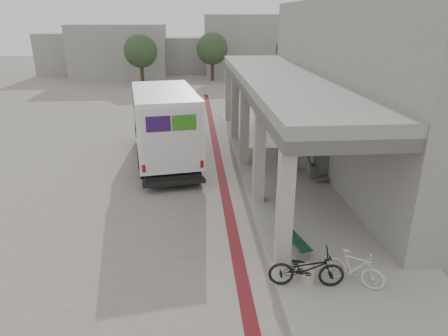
{
  "coord_description": "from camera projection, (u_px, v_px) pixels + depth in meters",
  "views": [
    {
      "loc": [
        -0.13,
        -12.33,
        6.29
      ],
      "look_at": [
        0.84,
        -0.05,
        1.6
      ],
      "focal_mm": 32.0,
      "sensor_mm": 36.0,
      "label": 1
    }
  ],
  "objects": [
    {
      "name": "ground",
      "position": [
        200.0,
        212.0,
        13.74
      ],
      "size": [
        120.0,
        120.0,
        0.0
      ],
      "primitive_type": "plane",
      "color": "slate",
      "rests_on": "ground"
    },
    {
      "name": "bike_lane_stripe",
      "position": [
        224.0,
        187.0,
        15.67
      ],
      "size": [
        0.35,
        40.0,
        0.01
      ],
      "primitive_type": "cube",
      "color": "#511015",
      "rests_on": "ground"
    },
    {
      "name": "sidewalk",
      "position": [
        313.0,
        206.0,
        14.01
      ],
      "size": [
        4.4,
        28.0,
        0.12
      ],
      "primitive_type": "cube",
      "color": "gray",
      "rests_on": "ground"
    },
    {
      "name": "transit_building",
      "position": [
        354.0,
        88.0,
        17.22
      ],
      "size": [
        7.6,
        17.0,
        7.0
      ],
      "color": "gray",
      "rests_on": "ground"
    },
    {
      "name": "distant_backdrop",
      "position": [
        168.0,
        50.0,
        46.0
      ],
      "size": [
        28.0,
        10.0,
        6.5
      ],
      "color": "gray",
      "rests_on": "ground"
    },
    {
      "name": "tree_left",
      "position": [
        141.0,
        51.0,
        38.32
      ],
      "size": [
        3.2,
        3.2,
        4.8
      ],
      "color": "#38281C",
      "rests_on": "ground"
    },
    {
      "name": "tree_mid",
      "position": [
        212.0,
        49.0,
        40.7
      ],
      "size": [
        3.2,
        3.2,
        4.8
      ],
      "color": "#38281C",
      "rests_on": "ground"
    },
    {
      "name": "tree_right",
      "position": [
        292.0,
        49.0,
        40.36
      ],
      "size": [
        3.2,
        3.2,
        4.8
      ],
      "color": "#38281C",
      "rests_on": "ground"
    },
    {
      "name": "fedex_truck",
      "position": [
        164.0,
        122.0,
        18.16
      ],
      "size": [
        3.56,
        8.22,
        3.39
      ],
      "rotation": [
        0.0,
        0.0,
        0.15
      ],
      "color": "black",
      "rests_on": "ground"
    },
    {
      "name": "bench",
      "position": [
        293.0,
        240.0,
        11.27
      ],
      "size": [
        0.71,
        1.63,
        0.37
      ],
      "rotation": [
        0.0,
        0.0,
        0.24
      ],
      "color": "gray",
      "rests_on": "sidewalk"
    },
    {
      "name": "bollard_near",
      "position": [
        308.0,
        273.0,
        9.82
      ],
      "size": [
        0.36,
        0.36,
        0.54
      ],
      "color": "gray",
      "rests_on": "sidewalk"
    },
    {
      "name": "bollard_far",
      "position": [
        294.0,
        164.0,
        16.96
      ],
      "size": [
        0.38,
        0.38,
        0.57
      ],
      "color": "tan",
      "rests_on": "sidewalk"
    },
    {
      "name": "utility_cabinet",
      "position": [
        321.0,
        166.0,
        16.14
      ],
      "size": [
        0.52,
        0.65,
        0.99
      ],
      "primitive_type": "cube",
      "rotation": [
        0.0,
        0.0,
        0.13
      ],
      "color": "slate",
      "rests_on": "sidewalk"
    },
    {
      "name": "bicycle_black",
      "position": [
        306.0,
        268.0,
        9.62
      ],
      "size": [
        1.89,
        0.85,
        0.96
      ],
      "primitive_type": "imported",
      "rotation": [
        0.0,
        0.0,
        1.45
      ],
      "color": "black",
      "rests_on": "sidewalk"
    },
    {
      "name": "bicycle_cream",
      "position": [
        354.0,
        268.0,
        9.7
      ],
      "size": [
        1.47,
        1.21,
        0.9
      ],
      "primitive_type": "imported",
      "rotation": [
        0.0,
        0.0,
        0.96
      ],
      "color": "beige",
      "rests_on": "sidewalk"
    }
  ]
}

